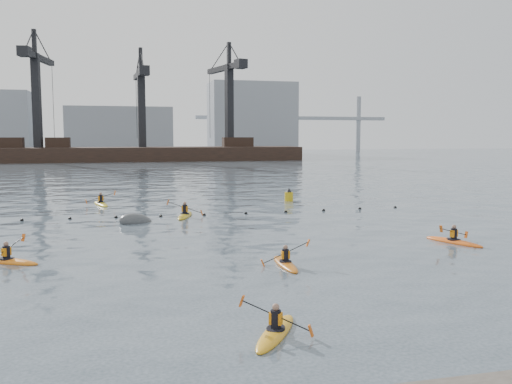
{
  "coord_description": "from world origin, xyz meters",
  "views": [
    {
      "loc": [
        -4.49,
        -15.09,
        5.53
      ],
      "look_at": [
        1.86,
        10.61,
        2.8
      ],
      "focal_mm": 38.0,
      "sensor_mm": 36.0,
      "label": 1
    }
  ],
  "objects_px": {
    "kayaker_2": "(7,260)",
    "nav_buoy": "(289,197)",
    "kayaker_0": "(285,263)",
    "kayaker_5": "(101,203)",
    "kayaker_4": "(454,241)",
    "kayaker_3": "(185,215)",
    "kayaker_1": "(276,331)",
    "mooring_buoy": "(136,222)"
  },
  "relations": [
    {
      "from": "kayaker_0",
      "to": "nav_buoy",
      "type": "bearing_deg",
      "value": 73.49
    },
    {
      "from": "kayaker_1",
      "to": "kayaker_5",
      "type": "xyz_separation_m",
      "value": [
        -5.83,
        31.17,
        0.01
      ]
    },
    {
      "from": "kayaker_0",
      "to": "kayaker_1",
      "type": "height_order",
      "value": "kayaker_0"
    },
    {
      "from": "kayaker_5",
      "to": "nav_buoy",
      "type": "height_order",
      "value": "nav_buoy"
    },
    {
      "from": "kayaker_0",
      "to": "mooring_buoy",
      "type": "xyz_separation_m",
      "value": [
        -5.95,
        13.5,
        -0.1
      ]
    },
    {
      "from": "kayaker_3",
      "to": "mooring_buoy",
      "type": "distance_m",
      "value": 3.81
    },
    {
      "from": "kayaker_3",
      "to": "kayaker_5",
      "type": "distance_m",
      "value": 10.01
    },
    {
      "from": "kayaker_4",
      "to": "nav_buoy",
      "type": "bearing_deg",
      "value": -102.59
    },
    {
      "from": "kayaker_0",
      "to": "kayaker_5",
      "type": "relative_size",
      "value": 0.87
    },
    {
      "from": "nav_buoy",
      "to": "mooring_buoy",
      "type": "bearing_deg",
      "value": -146.54
    },
    {
      "from": "kayaker_3",
      "to": "kayaker_4",
      "type": "xyz_separation_m",
      "value": [
        12.55,
        -12.7,
        -0.01
      ]
    },
    {
      "from": "kayaker_2",
      "to": "kayaker_3",
      "type": "bearing_deg",
      "value": -5.41
    },
    {
      "from": "mooring_buoy",
      "to": "nav_buoy",
      "type": "bearing_deg",
      "value": 33.46
    },
    {
      "from": "kayaker_3",
      "to": "kayaker_1",
      "type": "bearing_deg",
      "value": -73.22
    },
    {
      "from": "kayaker_4",
      "to": "kayaker_3",
      "type": "bearing_deg",
      "value": -66.38
    },
    {
      "from": "kayaker_2",
      "to": "kayaker_5",
      "type": "relative_size",
      "value": 0.87
    },
    {
      "from": "mooring_buoy",
      "to": "kayaker_2",
      "type": "bearing_deg",
      "value": -119.94
    },
    {
      "from": "kayaker_5",
      "to": "kayaker_0",
      "type": "bearing_deg",
      "value": -84.49
    },
    {
      "from": "kayaker_1",
      "to": "kayaker_4",
      "type": "bearing_deg",
      "value": 71.34
    },
    {
      "from": "kayaker_3",
      "to": "kayaker_4",
      "type": "height_order",
      "value": "kayaker_3"
    },
    {
      "from": "kayaker_1",
      "to": "kayaker_3",
      "type": "xyz_separation_m",
      "value": [
        0.06,
        23.07,
        0.02
      ]
    },
    {
      "from": "kayaker_2",
      "to": "nav_buoy",
      "type": "relative_size",
      "value": 2.41
    },
    {
      "from": "kayaker_3",
      "to": "nav_buoy",
      "type": "distance_m",
      "value": 11.81
    },
    {
      "from": "kayaker_5",
      "to": "mooring_buoy",
      "type": "relative_size",
      "value": 1.57
    },
    {
      "from": "kayaker_1",
      "to": "kayaker_3",
      "type": "distance_m",
      "value": 23.07
    },
    {
      "from": "kayaker_0",
      "to": "kayaker_5",
      "type": "height_order",
      "value": "kayaker_5"
    },
    {
      "from": "kayaker_5",
      "to": "mooring_buoy",
      "type": "height_order",
      "value": "kayaker_5"
    },
    {
      "from": "kayaker_3",
      "to": "nav_buoy",
      "type": "relative_size",
      "value": 2.84
    },
    {
      "from": "kayaker_5",
      "to": "kayaker_4",
      "type": "bearing_deg",
      "value": -62.86
    },
    {
      "from": "kayaker_1",
      "to": "kayaker_5",
      "type": "distance_m",
      "value": 31.71
    },
    {
      "from": "kayaker_3",
      "to": "mooring_buoy",
      "type": "height_order",
      "value": "kayaker_3"
    },
    {
      "from": "nav_buoy",
      "to": "kayaker_5",
      "type": "bearing_deg",
      "value": 175.21
    },
    {
      "from": "kayaker_0",
      "to": "kayaker_4",
      "type": "height_order",
      "value": "kayaker_0"
    },
    {
      "from": "kayaker_4",
      "to": "kayaker_1",
      "type": "bearing_deg",
      "value": 18.41
    },
    {
      "from": "nav_buoy",
      "to": "kayaker_3",
      "type": "bearing_deg",
      "value": -144.87
    },
    {
      "from": "kayaker_1",
      "to": "kayaker_5",
      "type": "relative_size",
      "value": 0.82
    },
    {
      "from": "kayaker_0",
      "to": "nav_buoy",
      "type": "relative_size",
      "value": 2.41
    },
    {
      "from": "kayaker_1",
      "to": "kayaker_5",
      "type": "bearing_deg",
      "value": 132.48
    },
    {
      "from": "kayaker_2",
      "to": "kayaker_5",
      "type": "bearing_deg",
      "value": 22.9
    },
    {
      "from": "kayaker_5",
      "to": "nav_buoy",
      "type": "distance_m",
      "value": 15.6
    },
    {
      "from": "kayaker_4",
      "to": "mooring_buoy",
      "type": "bearing_deg",
      "value": -55.45
    },
    {
      "from": "mooring_buoy",
      "to": "kayaker_5",
      "type": "bearing_deg",
      "value": 104.36
    }
  ]
}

